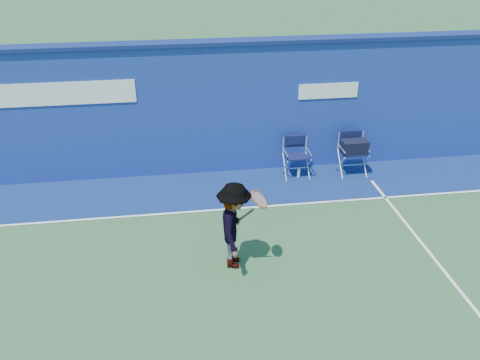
{
  "coord_description": "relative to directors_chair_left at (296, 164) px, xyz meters",
  "views": [
    {
      "loc": [
        -0.0,
        -5.89,
        5.49
      ],
      "look_at": [
        1.21,
        2.6,
        1.0
      ],
      "focal_mm": 38.0,
      "sensor_mm": 36.0,
      "label": 1
    }
  ],
  "objects": [
    {
      "name": "out_of_bounds_strip",
      "position": [
        -2.82,
        -0.44,
        -0.31
      ],
      "size": [
        24.0,
        1.8,
        0.01
      ],
      "primitive_type": "cube",
      "color": "navy",
      "rests_on": "ground"
    },
    {
      "name": "water_bottle",
      "position": [
        0.05,
        -0.11,
        -0.19
      ],
      "size": [
        0.07,
        0.07,
        0.24
      ],
      "primitive_type": "cylinder",
      "color": "silver",
      "rests_on": "ground"
    },
    {
      "name": "stadium_wall",
      "position": [
        -2.82,
        0.66,
        1.24
      ],
      "size": [
        24.0,
        0.5,
        3.08
      ],
      "color": "navy",
      "rests_on": "ground"
    },
    {
      "name": "court_lines",
      "position": [
        -2.82,
        -3.94,
        -0.3
      ],
      "size": [
        24.0,
        12.0,
        0.01
      ],
      "color": "white",
      "rests_on": "out_of_bounds_strip"
    },
    {
      "name": "tennis_player",
      "position": [
        -1.89,
        -3.21,
        0.49
      ],
      "size": [
        0.97,
        1.11,
        1.59
      ],
      "color": "#EA4738",
      "rests_on": "ground"
    },
    {
      "name": "directors_chair_right",
      "position": [
        1.34,
        -0.07,
        0.1
      ],
      "size": [
        0.59,
        0.53,
        0.99
      ],
      "color": "silver",
      "rests_on": "ground"
    },
    {
      "name": "ground",
      "position": [
        -2.82,
        -4.54,
        -0.31
      ],
      "size": [
        80.0,
        80.0,
        0.0
      ],
      "primitive_type": "plane",
      "color": "#2C5330",
      "rests_on": "ground"
    },
    {
      "name": "directors_chair_left",
      "position": [
        0.0,
        0.0,
        0.0
      ],
      "size": [
        0.55,
        0.51,
        0.94
      ],
      "color": "silver",
      "rests_on": "ground"
    }
  ]
}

